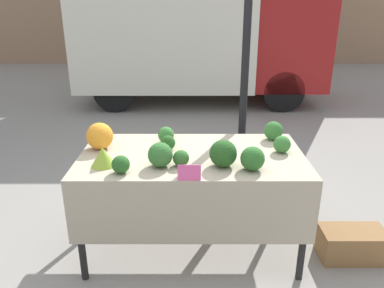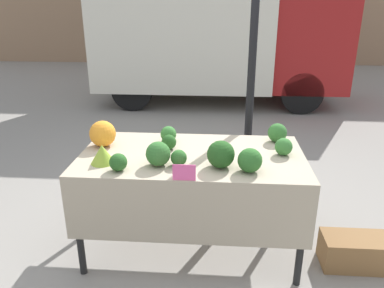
{
  "view_description": "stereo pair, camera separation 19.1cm",
  "coord_description": "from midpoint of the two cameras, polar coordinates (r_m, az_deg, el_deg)",
  "views": [
    {
      "loc": [
        0.0,
        -2.58,
        1.88
      ],
      "look_at": [
        0.0,
        0.0,
        0.89
      ],
      "focal_mm": 35.0,
      "sensor_mm": 36.0,
      "label": 1
    },
    {
      "loc": [
        0.19,
        -2.57,
        1.88
      ],
      "look_at": [
        0.0,
        0.0,
        0.89
      ],
      "focal_mm": 35.0,
      "sensor_mm": 36.0,
      "label": 2
    }
  ],
  "objects": [
    {
      "name": "price_sign",
      "position": [
        2.37,
        1.1,
        -4.4
      ],
      "size": [
        0.15,
        0.01,
        0.11
      ],
      "color": "#F45B9E",
      "rests_on": "market_table"
    },
    {
      "name": "broccoli_head_5",
      "position": [
        2.57,
        -3.07,
        -1.53
      ],
      "size": [
        0.17,
        0.17,
        0.17
      ],
      "color": "#336B2D",
      "rests_on": "market_table"
    },
    {
      "name": "produce_crate",
      "position": [
        3.21,
        25.2,
        -14.62
      ],
      "size": [
        0.49,
        0.27,
        0.24
      ],
      "color": "olive",
      "rests_on": "ground_plane"
    },
    {
      "name": "broccoli_head_1",
      "position": [
        2.86,
        15.66,
        -0.43
      ],
      "size": [
        0.13,
        0.13,
        0.13
      ],
      "color": "#387533",
      "rests_on": "market_table"
    },
    {
      "name": "ground_plane",
      "position": [
        3.19,
        1.77,
        -15.19
      ],
      "size": [
        40.0,
        40.0,
        0.0
      ],
      "primitive_type": "plane",
      "color": "gray"
    },
    {
      "name": "market_table",
      "position": [
        2.77,
        1.87,
        -3.99
      ],
      "size": [
        1.67,
        0.9,
        0.81
      ],
      "color": "tan",
      "rests_on": "ground_plane"
    },
    {
      "name": "broccoli_head_3",
      "position": [
        3.01,
        -1.81,
        1.5
      ],
      "size": [
        0.13,
        0.13,
        0.13
      ],
      "color": "#387533",
      "rests_on": "market_table"
    },
    {
      "name": "parked_truck",
      "position": [
        7.46,
        3.59,
        17.26
      ],
      "size": [
        4.57,
        2.03,
        2.68
      ],
      "color": "silver",
      "rests_on": "ground_plane"
    },
    {
      "name": "broccoli_head_4",
      "position": [
        2.58,
        0.08,
        -2.14
      ],
      "size": [
        0.11,
        0.11,
        0.11
      ],
      "color": "#2D6628",
      "rests_on": "market_table"
    },
    {
      "name": "tent_pole",
      "position": [
        3.38,
        10.67,
        10.34
      ],
      "size": [
        0.07,
        0.07,
        2.56
      ],
      "color": "black",
      "rests_on": "ground_plane"
    },
    {
      "name": "romanesco_head",
      "position": [
        2.66,
        -11.52,
        -1.54
      ],
      "size": [
        0.17,
        0.17,
        0.14
      ],
      "color": "#93B238",
      "rests_on": "market_table"
    },
    {
      "name": "broccoli_head_0",
      "position": [
        2.55,
        6.55,
        -1.6
      ],
      "size": [
        0.19,
        0.19,
        0.19
      ],
      "color": "#23511E",
      "rests_on": "market_table"
    },
    {
      "name": "orange_cauliflower",
      "position": [
        2.97,
        -11.69,
        1.52
      ],
      "size": [
        0.2,
        0.2,
        0.2
      ],
      "color": "orange",
      "rests_on": "market_table"
    },
    {
      "name": "broccoli_head_8",
      "position": [
        3.11,
        14.6,
        1.65
      ],
      "size": [
        0.15,
        0.15,
        0.15
      ],
      "color": "#336B2D",
      "rests_on": "market_table"
    },
    {
      "name": "broccoli_head_6",
      "position": [
        2.52,
        10.97,
        -2.49
      ],
      "size": [
        0.16,
        0.16,
        0.16
      ],
      "color": "#2D6628",
      "rests_on": "market_table"
    },
    {
      "name": "broccoli_head_2",
      "position": [
        2.53,
        -9.07,
        -2.79
      ],
      "size": [
        0.12,
        0.12,
        0.12
      ],
      "color": "#285B23",
      "rests_on": "market_table"
    },
    {
      "name": "broccoli_head_7",
      "position": [
        2.86,
        -1.64,
        0.26
      ],
      "size": [
        0.11,
        0.11,
        0.11
      ],
      "color": "#23511E",
      "rests_on": "market_table"
    }
  ]
}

